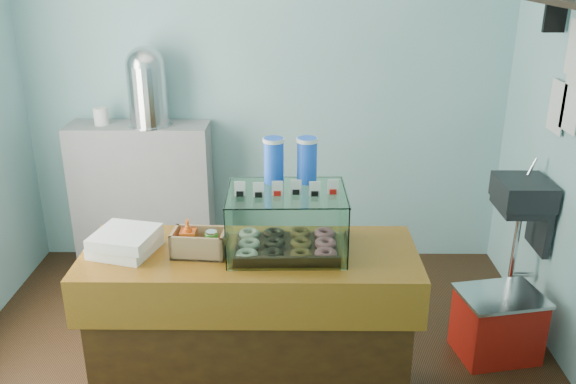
{
  "coord_description": "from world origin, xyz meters",
  "views": [
    {
      "loc": [
        0.21,
        -2.85,
        2.22
      ],
      "look_at": [
        0.18,
        -0.15,
        1.17
      ],
      "focal_mm": 38.0,
      "sensor_mm": 36.0,
      "label": 1
    }
  ],
  "objects_px": {
    "display_case": "(288,214)",
    "coffee_urn": "(147,84)",
    "counter": "(252,331)",
    "red_cooler": "(497,324)"
  },
  "relations": [
    {
      "from": "display_case",
      "to": "coffee_urn",
      "type": "bearing_deg",
      "value": 121.75
    },
    {
      "from": "coffee_urn",
      "to": "counter",
      "type": "bearing_deg",
      "value": -62.72
    },
    {
      "from": "counter",
      "to": "red_cooler",
      "type": "height_order",
      "value": "counter"
    },
    {
      "from": "counter",
      "to": "red_cooler",
      "type": "bearing_deg",
      "value": 17.89
    },
    {
      "from": "display_case",
      "to": "coffee_urn",
      "type": "xyz_separation_m",
      "value": [
        -0.98,
        1.51,
        0.32
      ]
    },
    {
      "from": "coffee_urn",
      "to": "red_cooler",
      "type": "xyz_separation_m",
      "value": [
        2.21,
        -1.1,
        -1.19
      ]
    },
    {
      "from": "display_case",
      "to": "red_cooler",
      "type": "relative_size",
      "value": 1.08
    },
    {
      "from": "counter",
      "to": "coffee_urn",
      "type": "relative_size",
      "value": 2.89
    },
    {
      "from": "counter",
      "to": "display_case",
      "type": "distance_m",
      "value": 0.64
    },
    {
      "from": "coffee_urn",
      "to": "red_cooler",
      "type": "bearing_deg",
      "value": -26.57
    }
  ]
}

